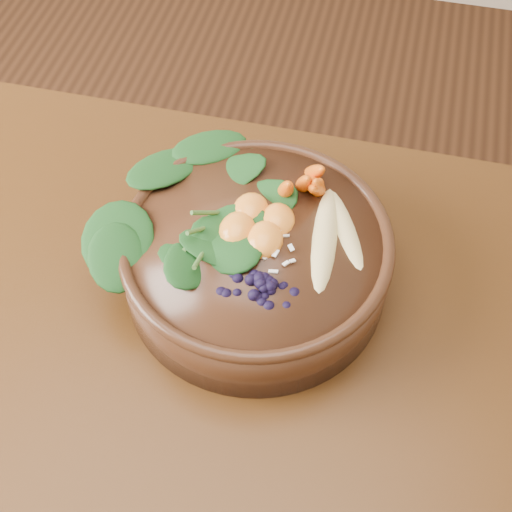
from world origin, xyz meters
The scene contains 8 objects.
dining_table centered at (0.00, 0.00, 0.66)m, with size 1.60×0.90×0.75m.
stoneware_bowl centered at (0.25, 0.17, 0.79)m, with size 0.33×0.33×0.09m, color #3E2315.
kale_heap centered at (0.18, 0.22, 0.86)m, with size 0.22×0.19×0.05m, color #1B4F1B, non-canonical shape.
carrot_cluster centered at (0.28, 0.27, 0.88)m, with size 0.07×0.07×0.09m, color orange, non-canonical shape.
banana_halves centered at (0.34, 0.20, 0.85)m, with size 0.10×0.19×0.03m.
mandarin_cluster centered at (0.25, 0.19, 0.86)m, with size 0.10×0.10×0.04m, color orange, non-canonical shape.
blueberry_pile centered at (0.27, 0.10, 0.86)m, with size 0.15×0.11×0.05m, color black, non-canonical shape.
coconut_flakes centered at (0.26, 0.14, 0.84)m, with size 0.10×0.08×0.01m, color white, non-canonical shape.
Camera 1 is at (0.37, -0.34, 1.51)m, focal length 50.00 mm.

